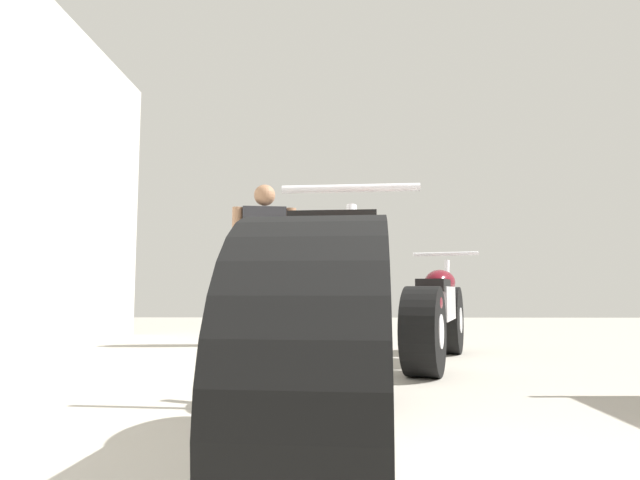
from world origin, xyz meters
name	(u,v)px	position (x,y,z in m)	size (l,w,h in m)	color
ground_plane	(396,386)	(0.00, 3.04, 0.00)	(14.61, 14.61, 0.00)	#9E998E
motorcycle_maroon_cruiser	(341,324)	(-0.34, 1.77, 0.43)	(0.66, 2.25, 1.04)	black
motorcycle_black_naked	(436,315)	(0.42, 3.92, 0.35)	(0.86, 1.80, 0.86)	black
mechanic_in_blue	(264,254)	(-1.01, 5.16, 0.89)	(0.64, 0.28, 1.58)	#4C4C4C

